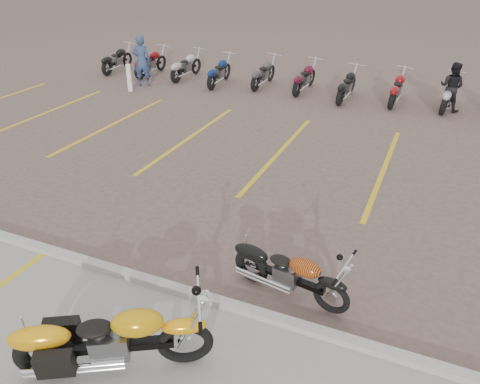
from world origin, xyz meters
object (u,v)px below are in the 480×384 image
object	(u,v)px
person_b	(452,87)
person_a	(142,61)
flame_cruiser	(288,273)
bollard	(129,78)
yellow_cruiser	(110,339)

from	to	relation	value
person_b	person_a	bearing A→B (deg)	25.89
flame_cruiser	person_a	size ratio (longest dim) A/B	1.04
person_a	person_b	distance (m)	11.05
flame_cruiser	bollard	bearing A→B (deg)	146.49
flame_cruiser	bollard	size ratio (longest dim) A/B	1.97
yellow_cruiser	person_a	distance (m)	13.91
person_b	bollard	world-z (taller)	person_b
yellow_cruiser	person_b	bearing A→B (deg)	44.96
bollard	person_b	bearing A→B (deg)	11.93
person_b	yellow_cruiser	bearing A→B (deg)	93.48
person_b	flame_cruiser	bearing A→B (deg)	98.37
yellow_cruiser	person_a	xyz separation A→B (m)	(-7.45, 11.74, 0.44)
person_b	bollard	size ratio (longest dim) A/B	1.58
person_b	bollard	distance (m)	11.21
flame_cruiser	bollard	xyz separation A→B (m)	(-9.05, 8.59, 0.09)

